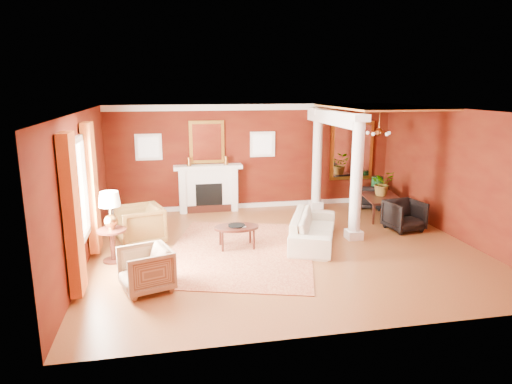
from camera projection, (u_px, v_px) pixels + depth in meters
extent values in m
plane|color=brown|center=(284.00, 248.00, 9.74)|extent=(8.00, 8.00, 0.00)
cube|color=#5C1E0C|center=(254.00, 157.00, 12.76)|extent=(8.00, 0.04, 2.90)
cube|color=#5C1E0C|center=(352.00, 235.00, 6.07)|extent=(8.00, 0.04, 2.90)
cube|color=#5C1E0C|center=(82.00, 190.00, 8.66)|extent=(0.04, 7.00, 2.90)
cube|color=#5C1E0C|center=(459.00, 175.00, 10.17)|extent=(0.04, 7.00, 2.90)
cube|color=white|center=(286.00, 111.00, 9.09)|extent=(8.00, 7.00, 0.04)
cube|color=white|center=(208.00, 190.00, 12.55)|extent=(1.60, 0.34, 1.20)
cube|color=black|center=(209.00, 196.00, 12.41)|extent=(0.72, 0.03, 0.70)
cube|color=black|center=(209.00, 209.00, 12.49)|extent=(1.20, 0.05, 0.20)
cube|color=white|center=(208.00, 167.00, 12.36)|extent=(1.85, 0.42, 0.10)
cube|color=white|center=(183.00, 191.00, 12.39)|extent=(0.16, 0.40, 1.20)
cube|color=white|center=(234.00, 189.00, 12.65)|extent=(0.16, 0.40, 1.20)
cube|color=gold|center=(207.00, 142.00, 12.38)|extent=(0.95, 0.06, 1.15)
cube|color=white|center=(207.00, 142.00, 12.34)|extent=(0.78, 0.02, 0.98)
cube|color=white|center=(149.00, 147.00, 12.12)|extent=(0.70, 0.06, 0.70)
cube|color=white|center=(149.00, 147.00, 12.08)|extent=(0.54, 0.02, 0.54)
cube|color=white|center=(262.00, 144.00, 12.70)|extent=(0.70, 0.06, 0.70)
cube|color=white|center=(263.00, 144.00, 12.67)|extent=(0.54, 0.02, 0.54)
cube|color=white|center=(76.00, 192.00, 8.07)|extent=(0.03, 1.30, 1.70)
cube|color=white|center=(71.00, 202.00, 7.41)|extent=(0.08, 0.10, 1.90)
cube|color=white|center=(85.00, 184.00, 8.75)|extent=(0.08, 0.10, 1.90)
cube|color=#C25821|center=(72.00, 215.00, 7.17)|extent=(0.18, 0.55, 2.60)
cube|color=#C25821|center=(92.00, 188.00, 9.08)|extent=(0.18, 0.55, 2.60)
cube|color=white|center=(354.00, 234.00, 10.33)|extent=(0.34, 0.34, 0.20)
cylinder|color=white|center=(357.00, 176.00, 10.02)|extent=(0.26, 0.26, 2.50)
cube|color=white|center=(360.00, 118.00, 9.73)|extent=(0.36, 0.36, 0.16)
cube|color=white|center=(316.00, 205.00, 12.91)|extent=(0.34, 0.34, 0.20)
cylinder|color=white|center=(317.00, 158.00, 12.60)|extent=(0.26, 0.26, 2.50)
cube|color=white|center=(319.00, 111.00, 12.32)|extent=(0.36, 0.36, 0.16)
cube|color=white|center=(333.00, 118.00, 11.29)|extent=(0.30, 3.20, 0.32)
cube|color=#DF8C41|center=(379.00, 107.00, 11.30)|extent=(2.30, 3.40, 0.04)
cube|color=gold|center=(352.00, 151.00, 13.25)|extent=(1.30, 0.06, 1.70)
cube|color=white|center=(352.00, 151.00, 13.21)|extent=(1.10, 0.02, 1.50)
cylinder|color=#A36C33|center=(380.00, 119.00, 11.43)|extent=(0.02, 0.02, 0.65)
sphere|color=#A36C33|center=(379.00, 132.00, 11.50)|extent=(0.20, 0.20, 0.20)
sphere|color=white|center=(389.00, 133.00, 11.56)|extent=(0.09, 0.09, 0.09)
sphere|color=white|center=(377.00, 132.00, 11.78)|extent=(0.09, 0.09, 0.09)
sphere|color=white|center=(368.00, 133.00, 11.62)|extent=(0.09, 0.09, 0.09)
sphere|color=white|center=(373.00, 134.00, 11.31)|extent=(0.09, 0.09, 0.09)
sphere|color=white|center=(387.00, 134.00, 11.27)|extent=(0.09, 0.09, 0.09)
cube|color=white|center=(254.00, 107.00, 12.41)|extent=(8.00, 0.08, 0.16)
cube|color=white|center=(254.00, 205.00, 13.04)|extent=(8.00, 0.08, 0.12)
cube|color=maroon|center=(241.00, 251.00, 9.55)|extent=(3.97, 4.64, 0.02)
imported|color=#F2E3CB|center=(313.00, 224.00, 10.00)|extent=(1.45, 2.31, 0.87)
imported|color=black|center=(140.00, 223.00, 9.89)|extent=(1.09, 1.13, 0.95)
imported|color=tan|center=(146.00, 267.00, 7.66)|extent=(0.96, 0.99, 0.82)
cylinder|color=black|center=(237.00, 227.00, 9.68)|extent=(0.94, 0.94, 0.05)
cylinder|color=black|center=(223.00, 242.00, 9.47)|extent=(0.05, 0.05, 0.42)
cylinder|color=black|center=(254.00, 240.00, 9.60)|extent=(0.05, 0.05, 0.42)
cylinder|color=black|center=(220.00, 236.00, 9.87)|extent=(0.05, 0.05, 0.42)
cylinder|color=black|center=(250.00, 234.00, 9.99)|extent=(0.05, 0.05, 0.42)
imported|color=black|center=(237.00, 222.00, 9.60)|extent=(0.17, 0.05, 0.23)
cylinder|color=black|center=(114.00, 260.00, 9.02)|extent=(0.41, 0.41, 0.04)
cylinder|color=black|center=(113.00, 246.00, 8.95)|extent=(0.10, 0.10, 0.64)
cylinder|color=black|center=(112.00, 230.00, 8.87)|extent=(0.57, 0.57, 0.04)
sphere|color=#A36C33|center=(111.00, 221.00, 8.83)|extent=(0.26, 0.26, 0.26)
cylinder|color=#A36C33|center=(110.00, 212.00, 8.79)|extent=(0.03, 0.03, 0.28)
cone|color=white|center=(109.00, 199.00, 8.73)|extent=(0.41, 0.41, 0.28)
imported|color=black|center=(381.00, 200.00, 12.04)|extent=(0.82, 1.68, 0.90)
imported|color=black|center=(404.00, 214.00, 10.88)|extent=(0.89, 0.84, 0.80)
imported|color=black|center=(368.00, 195.00, 12.90)|extent=(0.92, 0.89, 0.75)
sphere|color=#133C1B|center=(376.00, 200.00, 13.17)|extent=(0.36, 0.36, 0.36)
cylinder|color=#133C1B|center=(377.00, 191.00, 13.11)|extent=(0.33, 0.33, 0.86)
imported|color=#26591E|center=(383.00, 174.00, 11.91)|extent=(0.70, 0.75, 0.51)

